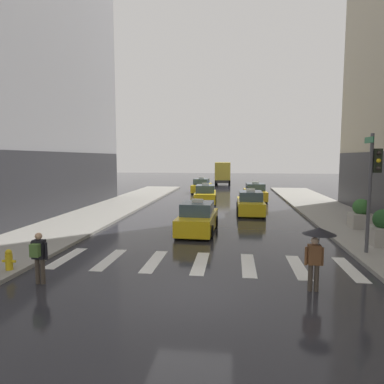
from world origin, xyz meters
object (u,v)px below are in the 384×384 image
object	(u,v)px
taxi_second	(250,204)
taxi_third	(205,195)
taxi_fourth	(255,193)
box_truck	(223,172)
pedestrian_with_backpack	(39,254)
planter_mid_block	(361,215)
pedestrian_with_umbrella	(317,242)
fire_hydrant	(9,260)
taxi_fifth	(202,186)
traffic_light_pole	(373,176)
planter_near_corner	(383,229)
taxi_lead	(198,219)

from	to	relation	value
taxi_second	taxi_third	bearing A→B (deg)	125.29
taxi_third	taxi_fourth	size ratio (longest dim) A/B	1.00
box_truck	pedestrian_with_backpack	distance (m)	41.33
pedestrian_with_backpack	planter_mid_block	world-z (taller)	planter_mid_block
pedestrian_with_umbrella	fire_hydrant	distance (m)	10.16
pedestrian_with_backpack	pedestrian_with_umbrella	bearing A→B (deg)	3.48
taxi_fifth	pedestrian_with_backpack	size ratio (longest dim) A/B	2.80
taxi_third	planter_mid_block	distance (m)	13.84
taxi_fourth	taxi_fifth	world-z (taller)	same
pedestrian_with_umbrella	pedestrian_with_backpack	bearing A→B (deg)	-176.52
pedestrian_with_backpack	traffic_light_pole	bearing A→B (deg)	21.35
taxi_fifth	fire_hydrant	world-z (taller)	taxi_fifth
taxi_fifth	planter_near_corner	world-z (taller)	taxi_fifth
planter_mid_block	box_truck	bearing A→B (deg)	105.36
taxi_second	planter_near_corner	distance (m)	10.18
taxi_fourth	pedestrian_with_umbrella	distance (m)	21.59
taxi_third	pedestrian_with_umbrella	distance (m)	19.83
planter_mid_block	pedestrian_with_umbrella	bearing A→B (deg)	-116.29
taxi_lead	taxi_second	distance (m)	7.10
box_truck	fire_hydrant	xyz separation A→B (m)	(-5.95, -40.36, -1.34)
taxi_third	taxi_fifth	xyz separation A→B (m)	(-1.23, 9.05, 0.00)
taxi_lead	planter_mid_block	bearing A→B (deg)	9.58
pedestrian_with_umbrella	pedestrian_with_backpack	xyz separation A→B (m)	(-8.54, -0.52, -0.54)
taxi_fourth	planter_near_corner	size ratio (longest dim) A/B	2.89
fire_hydrant	planter_near_corner	bearing A→B (deg)	19.81
taxi_fifth	planter_near_corner	xyz separation A→B (m)	(10.28, -22.91, 0.15)
taxi_fourth	pedestrian_with_umbrella	bearing A→B (deg)	-88.68
taxi_fourth	taxi_lead	bearing A→B (deg)	-105.58
taxi_second	taxi_fourth	bearing A→B (deg)	84.06
taxi_second	taxi_third	distance (m)	6.39
taxi_lead	planter_near_corner	bearing A→B (deg)	-15.00
taxi_fourth	box_truck	bearing A→B (deg)	100.91
taxi_fifth	box_truck	xyz separation A→B (m)	(2.05, 12.34, 1.13)
taxi_fifth	taxi_second	bearing A→B (deg)	-70.98
traffic_light_pole	taxi_fifth	world-z (taller)	traffic_light_pole
traffic_light_pole	planter_mid_block	world-z (taller)	traffic_light_pole
box_truck	taxi_fifth	bearing A→B (deg)	-99.42
taxi_lead	taxi_fourth	distance (m)	14.51
fire_hydrant	taxi_second	bearing A→B (deg)	57.33
planter_mid_block	taxi_third	bearing A→B (deg)	133.17
traffic_light_pole	fire_hydrant	distance (m)	13.94
planter_near_corner	taxi_fifth	bearing A→B (deg)	114.16
taxi_third	box_truck	world-z (taller)	box_truck
taxi_second	planter_near_corner	size ratio (longest dim) A/B	2.84
taxi_second	taxi_fifth	xyz separation A→B (m)	(-4.92, 14.27, 0.00)
planter_near_corner	taxi_second	bearing A→B (deg)	121.80
traffic_light_pole	taxi_fifth	bearing A→B (deg)	110.83
taxi_lead	fire_hydrant	bearing A→B (deg)	-127.75
pedestrian_with_umbrella	planter_mid_block	bearing A→B (deg)	63.71
taxi_fourth	pedestrian_with_backpack	xyz separation A→B (m)	(-8.04, -22.09, 0.25)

